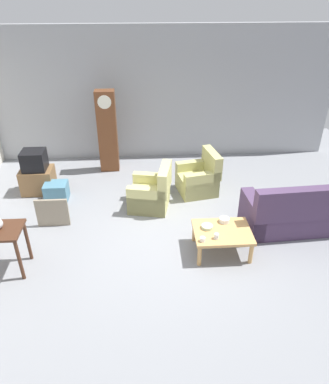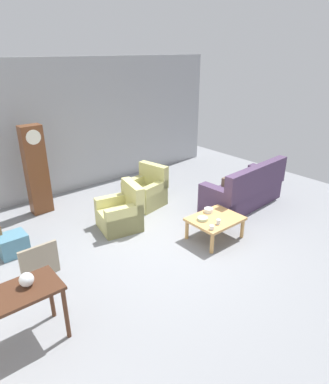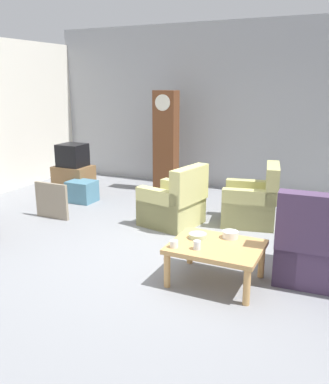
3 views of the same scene
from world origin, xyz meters
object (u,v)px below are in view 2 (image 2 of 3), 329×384
(framed_picture_leaning, at_px, (40,262))
(storage_box_blue, at_px, (13,244))
(armchair_olive_far, at_px, (146,192))
(armchair_olive_near, at_px, (121,214))
(cup_blue_rimmed, at_px, (218,222))
(bowl_white_stacked, at_px, (209,210))
(coffee_table_wood, at_px, (215,221))
(couch_floral, at_px, (244,191))
(console_table_dark, at_px, (4,306))
(cup_white_porcelain, at_px, (212,227))
(bowl_shallow_green, at_px, (203,219))
(glass_dome_cloche, at_px, (26,280))
(grandfather_clock, at_px, (36,170))

(framed_picture_leaning, height_order, storage_box_blue, framed_picture_leaning)
(armchair_olive_far, bearing_deg, armchair_olive_near, -151.83)
(framed_picture_leaning, bearing_deg, armchair_olive_near, 16.14)
(cup_blue_rimmed, relative_size, bowl_white_stacked, 0.53)
(coffee_table_wood, relative_size, cup_blue_rimmed, 10.41)
(couch_floral, distance_m, framed_picture_leaning, 4.63)
(cup_blue_rimmed, bearing_deg, console_table_dark, -179.43)
(console_table_dark, bearing_deg, bowl_white_stacked, 7.13)
(storage_box_blue, relative_size, bowl_white_stacked, 2.71)
(armchair_olive_near, height_order, framed_picture_leaning, armchair_olive_near)
(cup_white_porcelain, relative_size, cup_blue_rimmed, 0.93)
(couch_floral, bearing_deg, framed_picture_leaning, 175.36)
(couch_floral, bearing_deg, bowl_shallow_green, -165.72)
(coffee_table_wood, bearing_deg, armchair_olive_near, 127.67)
(coffee_table_wood, xyz_separation_m, bowl_white_stacked, (0.08, 0.25, 0.10))
(armchair_olive_near, relative_size, armchair_olive_far, 1.00)
(bowl_white_stacked, bearing_deg, glass_dome_cloche, -172.84)
(bowl_white_stacked, bearing_deg, armchair_olive_far, 95.59)
(couch_floral, xyz_separation_m, framed_picture_leaning, (-4.62, 0.37, -0.07))
(console_table_dark, distance_m, bowl_white_stacked, 3.93)
(glass_dome_cloche, bearing_deg, cup_white_porcelain, -0.99)
(console_table_dark, relative_size, cup_blue_rimmed, 14.10)
(armchair_olive_near, height_order, storage_box_blue, armchair_olive_near)
(glass_dome_cloche, bearing_deg, grandfather_clock, 67.66)
(couch_floral, distance_m, cup_blue_rimmed, 1.91)
(coffee_table_wood, distance_m, glass_dome_cloche, 3.56)
(cup_white_porcelain, xyz_separation_m, cup_blue_rimmed, (0.23, 0.06, 0.01))
(framed_picture_leaning, bearing_deg, grandfather_clock, 68.46)
(couch_floral, distance_m, glass_dome_cloche, 5.21)
(console_table_dark, relative_size, grandfather_clock, 0.67)
(couch_floral, height_order, storage_box_blue, couch_floral)
(grandfather_clock, xyz_separation_m, cup_blue_rimmed, (1.96, -3.45, -0.50))
(framed_picture_leaning, bearing_deg, storage_box_blue, 97.33)
(armchair_olive_near, height_order, glass_dome_cloche, glass_dome_cloche)
(coffee_table_wood, relative_size, storage_box_blue, 2.04)
(glass_dome_cloche, height_order, cup_blue_rimmed, glass_dome_cloche)
(grandfather_clock, xyz_separation_m, glass_dome_cloche, (-1.42, -3.45, -0.10))
(console_table_dark, bearing_deg, cup_blue_rimmed, 0.57)
(cup_white_porcelain, relative_size, bowl_white_stacked, 0.49)
(armchair_olive_far, height_order, cup_white_porcelain, armchair_olive_far)
(couch_floral, height_order, armchair_olive_near, couch_floral)
(cup_blue_rimmed, bearing_deg, armchair_olive_near, 120.80)
(cup_white_porcelain, bearing_deg, armchair_olive_far, 83.06)
(cup_white_porcelain, bearing_deg, armchair_olive_near, 113.86)
(coffee_table_wood, distance_m, cup_white_porcelain, 0.47)
(grandfather_clock, bearing_deg, bowl_shallow_green, -59.44)
(framed_picture_leaning, relative_size, cup_white_porcelain, 6.99)
(armchair_olive_near, distance_m, grandfather_clock, 2.12)
(cup_white_porcelain, bearing_deg, glass_dome_cloche, 179.01)
(armchair_olive_near, relative_size, cup_blue_rimmed, 10.03)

